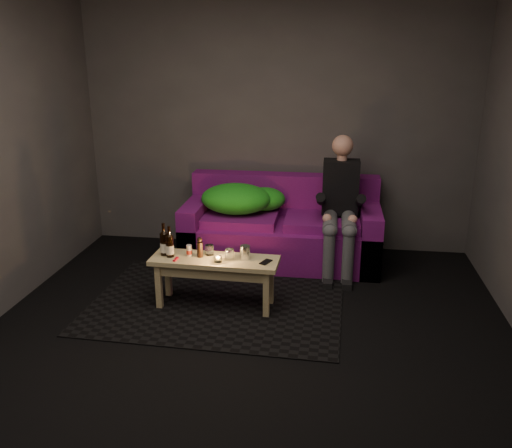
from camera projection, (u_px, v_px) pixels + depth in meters
The scene contains 17 objects.
floor at pixel (242, 352), 3.82m from camera, with size 4.50×4.50×0.00m, color black.
room at pixel (251, 109), 3.75m from camera, with size 4.50×4.50×4.50m.
rug at pixel (217, 303), 4.56m from camera, with size 2.08×1.51×0.01m, color black.
sofa at pixel (282, 231), 5.43m from camera, with size 1.91×0.86×0.82m.
green_blanket at pixel (241, 199), 5.37m from camera, with size 0.84×0.57×0.29m.
person at pixel (340, 203), 5.09m from camera, with size 0.34×0.79×1.27m.
coffee_table at pixel (215, 267), 4.40m from camera, with size 1.05×0.36×0.43m.
beer_bottle_a at pixel (164, 243), 4.43m from camera, with size 0.07×0.07×0.27m.
beer_bottle_b at pixel (170, 246), 4.39m from camera, with size 0.07×0.07×0.26m.
salt_shaker at pixel (189, 250), 4.42m from camera, with size 0.04×0.04×0.09m, color silver.
pepper_mill at pixel (200, 250), 4.39m from camera, with size 0.05×0.05×0.13m, color black.
tumbler_back at pixel (209, 250), 4.45m from camera, with size 0.07×0.07×0.08m, color white.
tealight at pixel (218, 259), 4.30m from camera, with size 0.06×0.06×0.05m.
tumbler_front at pixel (229, 254), 4.34m from camera, with size 0.07×0.07×0.09m, color white.
steel_cup at pixel (245, 252), 4.35m from camera, with size 0.08×0.08×0.11m, color silver.
smartphone at pixel (266, 262), 4.30m from camera, with size 0.06×0.12×0.01m, color black.
red_lighter at pixel (176, 259), 4.35m from camera, with size 0.02×0.08×0.01m, color red.
Camera 1 is at (0.57, -3.30, 2.05)m, focal length 38.00 mm.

